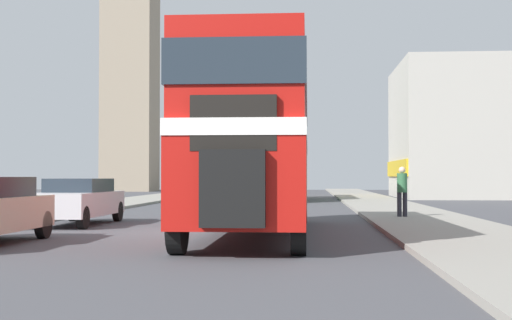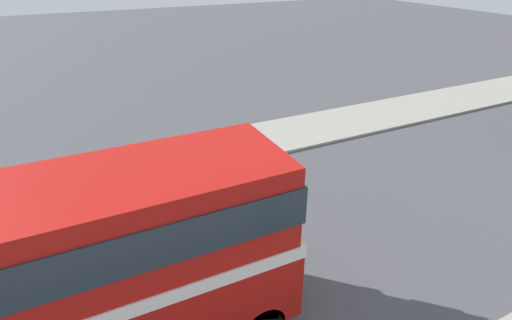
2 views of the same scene
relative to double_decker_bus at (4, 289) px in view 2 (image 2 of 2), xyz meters
The scene contains 4 objects.
ground_plane 3.19m from the double_decker_bus, 160.97° to the left, with size 120.00×120.00×0.00m, color #47474C.
sidewalk_left 8.95m from the double_decker_bus, behind, with size 3.50×120.00×0.12m.
double_decker_bus is the anchor object (origin of this frame).
car_parked_mid 6.67m from the double_decker_bus, 149.91° to the left, with size 1.67×4.44×1.38m.
Camera 2 is at (8.41, 1.06, 7.75)m, focal length 28.00 mm.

